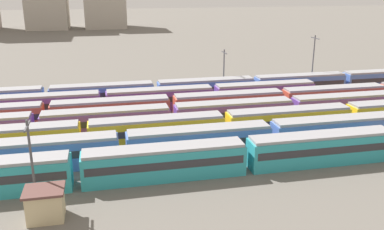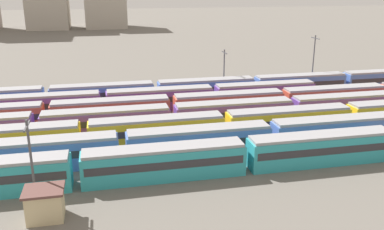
% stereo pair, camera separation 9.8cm
% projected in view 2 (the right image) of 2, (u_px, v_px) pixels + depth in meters
% --- Properties ---
extents(ground_plane, '(600.00, 600.00, 0.00)m').
position_uv_depth(ground_plane, '(50.00, 138.00, 58.22)').
color(ground_plane, '#666059').
extents(train_track_0, '(55.80, 3.06, 3.75)m').
position_uv_depth(train_track_0, '(164.00, 162.00, 45.92)').
color(train_track_0, teal).
rests_on(train_track_0, ground_plane).
extents(train_track_2, '(93.60, 3.06, 3.75)m').
position_uv_depth(train_track_2, '(288.00, 121.00, 59.53)').
color(train_track_2, yellow).
rests_on(train_track_2, ground_plane).
extents(train_track_3, '(93.60, 3.06, 3.75)m').
position_uv_depth(train_track_3, '(234.00, 113.00, 63.06)').
color(train_track_3, '#6B429E').
rests_on(train_track_3, ground_plane).
extents(train_track_4, '(112.50, 3.06, 3.75)m').
position_uv_depth(train_track_4, '(283.00, 100.00, 69.97)').
color(train_track_4, '#BC4C38').
rests_on(train_track_4, ground_plane).
extents(train_track_5, '(55.80, 3.06, 3.75)m').
position_uv_depth(train_track_5, '(160.00, 99.00, 70.77)').
color(train_track_5, '#6B429E').
rests_on(train_track_5, ground_plane).
extents(train_track_6, '(93.60, 3.06, 3.75)m').
position_uv_depth(train_track_6, '(206.00, 89.00, 77.51)').
color(train_track_6, '#4C70BC').
rests_on(train_track_6, ground_plane).
extents(catenary_pole_1, '(0.24, 3.20, 8.61)m').
position_uv_depth(catenary_pole_1, '(224.00, 69.00, 80.34)').
color(catenary_pole_1, '#4C4C51').
rests_on(catenary_pole_1, ground_plane).
extents(catenary_pole_2, '(0.24, 3.20, 8.73)m').
position_uv_depth(catenary_pole_2, '(31.00, 158.00, 39.50)').
color(catenary_pole_2, '#4C4C51').
rests_on(catenary_pole_2, ground_plane).
extents(catenary_pole_3, '(0.24, 3.20, 10.86)m').
position_uv_depth(catenary_pole_3, '(313.00, 60.00, 83.56)').
color(catenary_pole_3, '#4C4C51').
rests_on(catenary_pole_3, ground_plane).
extents(signal_hut, '(3.60, 3.00, 3.04)m').
position_uv_depth(signal_hut, '(45.00, 204.00, 37.98)').
color(signal_hut, '#C6B284').
rests_on(signal_hut, ground_plane).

